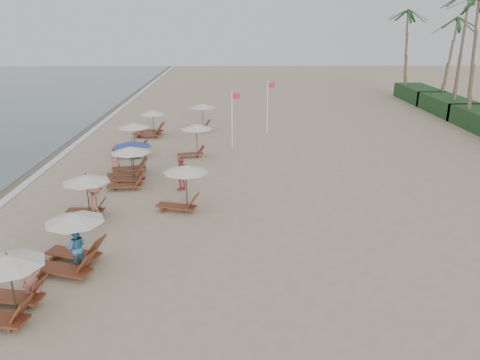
{
  "coord_description": "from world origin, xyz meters",
  "views": [
    {
      "loc": [
        0.67,
        -16.26,
        8.89
      ],
      "look_at": [
        1.0,
        5.7,
        1.3
      ],
      "focal_mm": 34.88,
      "sensor_mm": 36.0,
      "label": 1
    }
  ],
  "objects_px": {
    "beachgoer_far_b": "(115,156)",
    "beachgoer_far_a": "(182,174)",
    "inland_station_0": "(182,183)",
    "lounger_station_4": "(129,159)",
    "beachgoer_near": "(31,278)",
    "lounger_station_0": "(3,287)",
    "lounger_station_3": "(128,167)",
    "lounger_station_5": "(131,140)",
    "beachgoer_mid_a": "(76,248)",
    "lounger_station_2": "(84,196)",
    "beachgoer_mid_b": "(96,204)",
    "lounger_station_6": "(150,125)",
    "lounger_station_1": "(70,244)",
    "inland_station_2": "(200,115)",
    "flag_pole_near": "(233,116)",
    "inland_station_1": "(194,135)"
  },
  "relations": [
    {
      "from": "lounger_station_2",
      "to": "lounger_station_4",
      "type": "distance_m",
      "value": 6.54
    },
    {
      "from": "lounger_station_0",
      "to": "beachgoer_far_a",
      "type": "height_order",
      "value": "lounger_station_0"
    },
    {
      "from": "lounger_station_0",
      "to": "lounger_station_3",
      "type": "relative_size",
      "value": 1.09
    },
    {
      "from": "lounger_station_2",
      "to": "beachgoer_mid_b",
      "type": "distance_m",
      "value": 0.83
    },
    {
      "from": "inland_station_0",
      "to": "lounger_station_1",
      "type": "bearing_deg",
      "value": -122.18
    },
    {
      "from": "flag_pole_near",
      "to": "lounger_station_0",
      "type": "bearing_deg",
      "value": -109.22
    },
    {
      "from": "lounger_station_4",
      "to": "inland_station_0",
      "type": "bearing_deg",
      "value": -55.33
    },
    {
      "from": "beachgoer_near",
      "to": "beachgoer_mid_a",
      "type": "relative_size",
      "value": 1.07
    },
    {
      "from": "lounger_station_3",
      "to": "inland_station_1",
      "type": "bearing_deg",
      "value": 62.14
    },
    {
      "from": "inland_station_0",
      "to": "flag_pole_near",
      "type": "height_order",
      "value": "flag_pole_near"
    },
    {
      "from": "inland_station_0",
      "to": "lounger_station_4",
      "type": "bearing_deg",
      "value": 124.67
    },
    {
      "from": "flag_pole_near",
      "to": "beachgoer_mid_a",
      "type": "bearing_deg",
      "value": -108.49
    },
    {
      "from": "lounger_station_6",
      "to": "lounger_station_3",
      "type": "bearing_deg",
      "value": -85.95
    },
    {
      "from": "lounger_station_6",
      "to": "inland_station_0",
      "type": "height_order",
      "value": "inland_station_0"
    },
    {
      "from": "lounger_station_1",
      "to": "lounger_station_4",
      "type": "xyz_separation_m",
      "value": [
        -0.14,
        11.08,
        0.04
      ]
    },
    {
      "from": "lounger_station_2",
      "to": "beachgoer_far_a",
      "type": "xyz_separation_m",
      "value": [
        4.11,
        3.85,
        -0.23
      ]
    },
    {
      "from": "lounger_station_0",
      "to": "beachgoer_mid_b",
      "type": "relative_size",
      "value": 1.45
    },
    {
      "from": "lounger_station_3",
      "to": "flag_pole_near",
      "type": "distance_m",
      "value": 10.34
    },
    {
      "from": "lounger_station_0",
      "to": "beachgoer_near",
      "type": "bearing_deg",
      "value": 53.07
    },
    {
      "from": "inland_station_1",
      "to": "lounger_station_5",
      "type": "bearing_deg",
      "value": 176.03
    },
    {
      "from": "beachgoer_far_b",
      "to": "beachgoer_far_a",
      "type": "bearing_deg",
      "value": -116.36
    },
    {
      "from": "inland_station_2",
      "to": "lounger_station_3",
      "type": "bearing_deg",
      "value": -102.24
    },
    {
      "from": "beachgoer_far_b",
      "to": "flag_pole_near",
      "type": "height_order",
      "value": "flag_pole_near"
    },
    {
      "from": "lounger_station_4",
      "to": "lounger_station_6",
      "type": "height_order",
      "value": "lounger_station_4"
    },
    {
      "from": "inland_station_2",
      "to": "beachgoer_far_a",
      "type": "height_order",
      "value": "inland_station_2"
    },
    {
      "from": "lounger_station_0",
      "to": "beachgoer_far_b",
      "type": "bearing_deg",
      "value": 90.68
    },
    {
      "from": "beachgoer_mid_a",
      "to": "flag_pole_near",
      "type": "bearing_deg",
      "value": -122.29
    },
    {
      "from": "beachgoer_far_a",
      "to": "lounger_station_6",
      "type": "bearing_deg",
      "value": -119.91
    },
    {
      "from": "flag_pole_near",
      "to": "beachgoer_far_a",
      "type": "bearing_deg",
      "value": -106.98
    },
    {
      "from": "lounger_station_3",
      "to": "beachgoer_far_a",
      "type": "height_order",
      "value": "lounger_station_3"
    },
    {
      "from": "beachgoer_mid_a",
      "to": "beachgoer_mid_b",
      "type": "xyz_separation_m",
      "value": [
        -0.37,
        4.1,
        0.11
      ]
    },
    {
      "from": "lounger_station_4",
      "to": "beachgoer_far_a",
      "type": "distance_m",
      "value": 4.32
    },
    {
      "from": "lounger_station_2",
      "to": "beachgoer_far_a",
      "type": "distance_m",
      "value": 5.64
    },
    {
      "from": "lounger_station_0",
      "to": "beachgoer_mid_a",
      "type": "height_order",
      "value": "lounger_station_0"
    },
    {
      "from": "beachgoer_mid_b",
      "to": "beachgoer_far_b",
      "type": "bearing_deg",
      "value": -15.01
    },
    {
      "from": "beachgoer_mid_a",
      "to": "lounger_station_1",
      "type": "bearing_deg",
      "value": -1.04
    },
    {
      "from": "lounger_station_2",
      "to": "inland_station_0",
      "type": "distance_m",
      "value": 4.57
    },
    {
      "from": "inland_station_1",
      "to": "beachgoer_mid_b",
      "type": "bearing_deg",
      "value": -108.31
    },
    {
      "from": "inland_station_0",
      "to": "beachgoer_far_b",
      "type": "xyz_separation_m",
      "value": [
        -4.85,
        6.72,
        -0.56
      ]
    },
    {
      "from": "beachgoer_mid_a",
      "to": "beachgoer_mid_b",
      "type": "height_order",
      "value": "beachgoer_mid_b"
    },
    {
      "from": "lounger_station_1",
      "to": "beachgoer_far_b",
      "type": "height_order",
      "value": "lounger_station_1"
    },
    {
      "from": "beachgoer_near",
      "to": "inland_station_0",
      "type": "bearing_deg",
      "value": 49.17
    },
    {
      "from": "lounger_station_6",
      "to": "beachgoer_near",
      "type": "relative_size",
      "value": 1.51
    },
    {
      "from": "inland_station_0",
      "to": "inland_station_2",
      "type": "xyz_separation_m",
      "value": [
        -0.29,
        17.35,
        -0.08
      ]
    },
    {
      "from": "inland_station_0",
      "to": "lounger_station_6",
      "type": "bearing_deg",
      "value": 105.17
    },
    {
      "from": "beachgoer_mid_a",
      "to": "flag_pole_near",
      "type": "relative_size",
      "value": 0.4
    },
    {
      "from": "lounger_station_2",
      "to": "beachgoer_mid_a",
      "type": "height_order",
      "value": "lounger_station_2"
    },
    {
      "from": "lounger_station_4",
      "to": "lounger_station_5",
      "type": "bearing_deg",
      "value": 100.07
    },
    {
      "from": "beachgoer_far_b",
      "to": "lounger_station_2",
      "type": "bearing_deg",
      "value": -162.01
    },
    {
      "from": "inland_station_1",
      "to": "beachgoer_near",
      "type": "bearing_deg",
      "value": -102.98
    }
  ]
}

